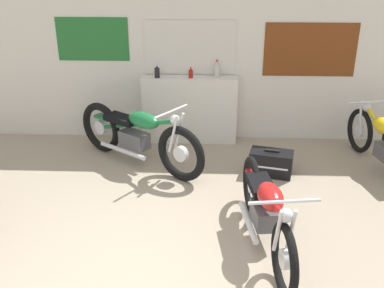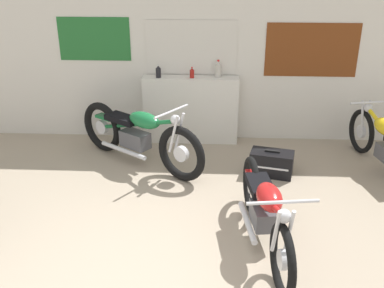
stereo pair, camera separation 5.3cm
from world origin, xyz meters
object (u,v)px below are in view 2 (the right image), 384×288
object	(u,v)px
bottle_left_center	(192,73)
hard_case_black	(272,163)
motorcycle_red	(265,211)
bottle_leftmost	(158,72)
motorcycle_green	(138,135)
bottle_center	(218,70)

from	to	relation	value
bottle_left_center	hard_case_black	size ratio (longest dim) A/B	0.26
bottle_left_center	motorcycle_red	world-z (taller)	bottle_left_center
bottle_leftmost	hard_case_black	xyz separation A→B (m)	(1.65, -1.08, -0.97)
motorcycle_green	hard_case_black	bearing A→B (deg)	-7.15
bottle_left_center	motorcycle_red	xyz separation A→B (m)	(0.87, -2.70, -0.70)
bottle_leftmost	motorcycle_green	world-z (taller)	bottle_leftmost
bottle_leftmost	motorcycle_green	bearing A→B (deg)	-103.16
bottle_center	motorcycle_green	distance (m)	1.60
bottle_left_center	bottle_center	xyz separation A→B (m)	(0.39, 0.06, 0.04)
bottle_leftmost	motorcycle_red	distance (m)	3.11
bottle_left_center	hard_case_black	distance (m)	1.84
motorcycle_green	motorcycle_red	distance (m)	2.43
bottle_left_center	hard_case_black	xyz separation A→B (m)	(1.14, -1.09, -0.95)
motorcycle_green	bottle_center	bearing A→B (deg)	39.83
bottle_left_center	bottle_center	bearing A→B (deg)	8.89
bottle_center	motorcycle_red	size ratio (longest dim) A/B	0.13
bottle_center	bottle_leftmost	bearing A→B (deg)	-175.75
motorcycle_green	motorcycle_red	xyz separation A→B (m)	(1.58, -1.84, -0.03)
motorcycle_red	bottle_leftmost	bearing A→B (deg)	117.17
bottle_leftmost	bottle_left_center	distance (m)	0.51
motorcycle_green	hard_case_black	size ratio (longest dim) A/B	3.10
bottle_left_center	bottle_center	world-z (taller)	bottle_center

